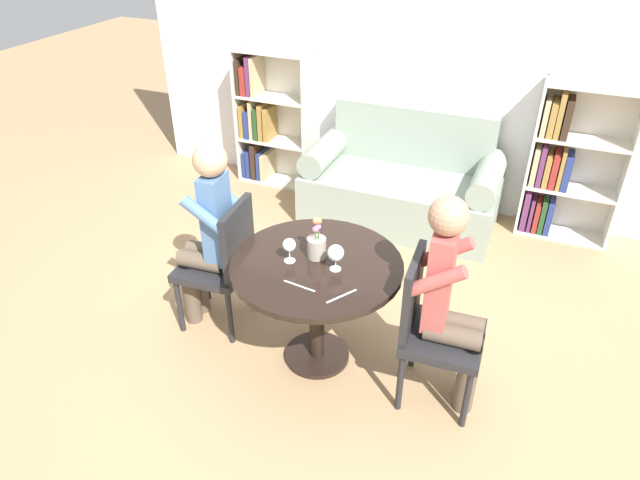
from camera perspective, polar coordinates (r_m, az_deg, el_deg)
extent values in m
plane|color=tan|center=(3.63, -0.31, -11.55)|extent=(16.00, 16.00, 0.00)
cube|color=silver|center=(4.96, 10.56, 18.24)|extent=(5.20, 0.05, 2.70)
cylinder|color=black|center=(3.19, -0.34, -2.53)|extent=(0.97, 0.97, 0.03)
cylinder|color=black|center=(3.39, -0.33, -7.25)|extent=(0.09, 0.09, 0.65)
cylinder|color=black|center=(3.62, -0.31, -11.38)|extent=(0.40, 0.40, 0.03)
cube|color=gray|center=(4.93, 7.96, 4.12)|extent=(1.60, 0.80, 0.42)
cube|color=gray|center=(5.02, 9.36, 10.34)|extent=(1.38, 0.16, 0.50)
cylinder|color=gray|center=(4.98, 0.52, 8.84)|extent=(0.22, 0.72, 0.22)
cylinder|color=gray|center=(4.69, 16.41, 5.91)|extent=(0.22, 0.72, 0.22)
cube|color=silver|center=(5.54, -3.95, 12.39)|extent=(0.71, 0.02, 1.27)
cube|color=silver|center=(5.59, -7.80, 12.35)|extent=(0.02, 0.28, 1.27)
cube|color=silver|center=(5.29, -1.14, 11.48)|extent=(0.02, 0.28, 1.27)
cube|color=silver|center=(5.68, -4.29, 6.06)|extent=(0.67, 0.28, 0.02)
cube|color=silver|center=(5.50, -4.46, 9.93)|extent=(0.67, 0.28, 0.02)
cube|color=silver|center=(5.36, -4.65, 14.02)|extent=(0.67, 0.28, 0.02)
cube|color=silver|center=(5.25, -4.86, 18.33)|extent=(0.67, 0.28, 0.02)
cube|color=navy|center=(5.74, -7.12, 7.77)|extent=(0.03, 0.23, 0.26)
cube|color=navy|center=(5.72, -6.75, 7.76)|extent=(0.04, 0.23, 0.27)
cube|color=#332319|center=(5.68, -6.25, 8.05)|extent=(0.05, 0.23, 0.35)
cube|color=navy|center=(5.67, -5.74, 7.60)|extent=(0.03, 0.23, 0.27)
cube|color=tan|center=(5.65, -5.28, 7.45)|extent=(0.05, 0.23, 0.26)
cube|color=olive|center=(5.57, -7.39, 11.88)|extent=(0.04, 0.23, 0.31)
cube|color=navy|center=(5.56, -6.88, 11.59)|extent=(0.05, 0.23, 0.26)
cube|color=tan|center=(5.52, -6.48, 12.01)|extent=(0.03, 0.23, 0.36)
cube|color=#234723|center=(5.51, -6.01, 11.64)|extent=(0.04, 0.23, 0.30)
cube|color=olive|center=(5.48, -5.54, 11.79)|extent=(0.04, 0.23, 0.34)
cube|color=olive|center=(5.46, -5.02, 11.59)|extent=(0.04, 0.23, 0.31)
cube|color=#332319|center=(5.45, -7.75, 16.03)|extent=(0.03, 0.23, 0.32)
cube|color=maroon|center=(5.43, -7.23, 15.67)|extent=(0.05, 0.23, 0.26)
cube|color=#602D5B|center=(5.39, -6.75, 16.09)|extent=(0.04, 0.23, 0.35)
cube|color=tan|center=(5.37, -6.33, 16.04)|extent=(0.03, 0.23, 0.35)
cube|color=silver|center=(5.03, 24.34, 7.41)|extent=(0.71, 0.02, 1.27)
cube|color=silver|center=(4.90, 20.32, 7.69)|extent=(0.02, 0.28, 1.27)
cube|color=silver|center=(4.94, 28.22, 5.97)|extent=(0.02, 0.28, 1.27)
cube|color=silver|center=(5.18, 22.78, 0.66)|extent=(0.67, 0.28, 0.02)
cube|color=silver|center=(4.99, 23.77, 4.71)|extent=(0.67, 0.28, 0.02)
cube|color=silver|center=(4.84, 24.85, 9.05)|extent=(0.67, 0.28, 0.02)
cube|color=silver|center=(4.71, 26.01, 13.65)|extent=(0.67, 0.28, 0.02)
cube|color=#602D5B|center=(5.08, 19.94, 3.08)|extent=(0.05, 0.23, 0.35)
cube|color=#602D5B|center=(5.10, 20.41, 2.61)|extent=(0.03, 0.23, 0.27)
cube|color=maroon|center=(5.10, 20.89, 2.43)|extent=(0.04, 0.23, 0.26)
cube|color=#234723|center=(5.10, 21.42, 2.44)|extent=(0.04, 0.23, 0.28)
cube|color=navy|center=(5.10, 21.96, 2.31)|extent=(0.05, 0.23, 0.28)
cube|color=tan|center=(4.91, 20.76, 7.12)|extent=(0.04, 0.23, 0.31)
cube|color=#602D5B|center=(4.91, 21.33, 7.13)|extent=(0.04, 0.23, 0.33)
cube|color=olive|center=(4.92, 21.81, 6.64)|extent=(0.04, 0.23, 0.26)
cube|color=maroon|center=(4.92, 22.43, 6.62)|extent=(0.05, 0.23, 0.28)
cube|color=olive|center=(4.91, 23.02, 6.68)|extent=(0.03, 0.23, 0.32)
cube|color=navy|center=(4.92, 23.49, 6.37)|extent=(0.05, 0.23, 0.28)
cube|color=tan|center=(4.77, 21.67, 11.44)|extent=(0.04, 0.23, 0.28)
cube|color=olive|center=(4.77, 22.28, 11.26)|extent=(0.05, 0.23, 0.27)
cube|color=olive|center=(4.76, 22.95, 11.58)|extent=(0.04, 0.23, 0.35)
cube|color=#332319|center=(4.77, 23.54, 11.15)|extent=(0.05, 0.23, 0.30)
cylinder|color=#232326|center=(4.03, -11.34, -3.45)|extent=(0.04, 0.04, 0.40)
cylinder|color=#232326|center=(3.79, -13.86, -6.42)|extent=(0.04, 0.04, 0.40)
cylinder|color=#232326|center=(3.89, -6.70, -4.46)|extent=(0.04, 0.04, 0.40)
cylinder|color=#232326|center=(3.64, -8.99, -7.64)|extent=(0.04, 0.04, 0.40)
cube|color=#232326|center=(3.70, -10.56, -2.68)|extent=(0.45, 0.45, 0.05)
cube|color=#232326|center=(3.49, -8.20, 0.10)|extent=(0.07, 0.38, 0.45)
cylinder|color=#232326|center=(3.21, 14.44, -15.16)|extent=(0.04, 0.04, 0.40)
cylinder|color=#232326|center=(3.47, 15.21, -10.97)|extent=(0.04, 0.04, 0.40)
cylinder|color=#232326|center=(3.23, 8.02, -13.90)|extent=(0.04, 0.04, 0.40)
cylinder|color=#232326|center=(3.49, 9.35, -9.84)|extent=(0.04, 0.04, 0.40)
cube|color=#232326|center=(3.19, 12.21, -9.52)|extent=(0.44, 0.44, 0.05)
cube|color=#232326|center=(3.05, 9.23, -5.31)|extent=(0.06, 0.38, 0.45)
cylinder|color=brown|center=(3.92, -12.01, -4.24)|extent=(0.11, 0.11, 0.45)
cylinder|color=brown|center=(3.85, -12.79, -5.15)|extent=(0.11, 0.11, 0.45)
cylinder|color=brown|center=(3.72, -11.00, -1.18)|extent=(0.31, 0.13, 0.11)
cylinder|color=brown|center=(3.64, -11.80, -2.08)|extent=(0.31, 0.13, 0.11)
cube|color=#4C709E|center=(3.48, -10.31, 2.06)|extent=(0.13, 0.21, 0.58)
cylinder|color=#4C709E|center=(3.53, -9.47, 4.46)|extent=(0.29, 0.09, 0.23)
cylinder|color=#4C709E|center=(3.33, -11.52, 2.37)|extent=(0.29, 0.09, 0.23)
sphere|color=tan|center=(3.30, -10.97, 7.88)|extent=(0.20, 0.20, 0.20)
cylinder|color=brown|center=(3.28, 14.47, -13.24)|extent=(0.11, 0.11, 0.45)
cylinder|color=brown|center=(3.36, 14.71, -11.95)|extent=(0.11, 0.11, 0.45)
cylinder|color=brown|center=(3.10, 13.13, -9.28)|extent=(0.31, 0.12, 0.11)
cylinder|color=brown|center=(3.18, 13.43, -8.03)|extent=(0.31, 0.12, 0.11)
cube|color=#B2514C|center=(2.97, 11.88, -4.03)|extent=(0.13, 0.21, 0.57)
cylinder|color=#B2514C|center=(2.81, 11.63, -4.04)|extent=(0.29, 0.08, 0.23)
cylinder|color=#B2514C|center=(3.03, 12.50, -1.17)|extent=(0.29, 0.08, 0.23)
sphere|color=tan|center=(2.77, 12.75, 2.36)|extent=(0.20, 0.20, 0.20)
cylinder|color=white|center=(3.20, -3.04, -2.07)|extent=(0.06, 0.06, 0.00)
cylinder|color=white|center=(3.17, -3.06, -1.50)|extent=(0.01, 0.01, 0.07)
sphere|color=white|center=(3.14, -3.10, -0.49)|extent=(0.08, 0.08, 0.08)
sphere|color=#E58E75|center=(3.14, -3.09, -0.63)|extent=(0.05, 0.05, 0.05)
cylinder|color=white|center=(3.13, 1.55, -2.90)|extent=(0.06, 0.06, 0.00)
cylinder|color=white|center=(3.11, 1.56, -2.37)|extent=(0.01, 0.01, 0.07)
sphere|color=white|center=(3.07, 1.58, -1.30)|extent=(0.09, 0.09, 0.09)
sphere|color=maroon|center=(3.07, 1.57, -1.47)|extent=(0.07, 0.07, 0.07)
cylinder|color=#9E9384|center=(3.19, -0.35, -0.77)|extent=(0.11, 0.11, 0.12)
cylinder|color=#4C7A42|center=(3.13, -0.46, 0.51)|extent=(0.00, 0.01, 0.07)
sphere|color=#D16684|center=(3.11, -0.46, 1.06)|extent=(0.04, 0.04, 0.04)
cylinder|color=#4C7A42|center=(3.14, -0.21, 0.73)|extent=(0.00, 0.01, 0.08)
sphere|color=#9E70B2|center=(3.12, -0.21, 1.34)|extent=(0.04, 0.04, 0.04)
cylinder|color=#4C7A42|center=(3.13, -0.42, 1.01)|extent=(0.00, 0.01, 0.11)
sphere|color=#E07F4C|center=(3.10, -0.43, 1.92)|extent=(0.04, 0.04, 0.04)
cylinder|color=#4C7A42|center=(3.13, -0.12, 1.01)|extent=(0.01, 0.01, 0.12)
sphere|color=#E07F4C|center=(3.10, -0.12, 1.91)|extent=(0.04, 0.04, 0.04)
cube|color=silver|center=(3.00, -2.14, -4.59)|extent=(0.19, 0.03, 0.00)
cube|color=silver|center=(2.93, 2.17, -5.63)|extent=(0.11, 0.17, 0.00)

